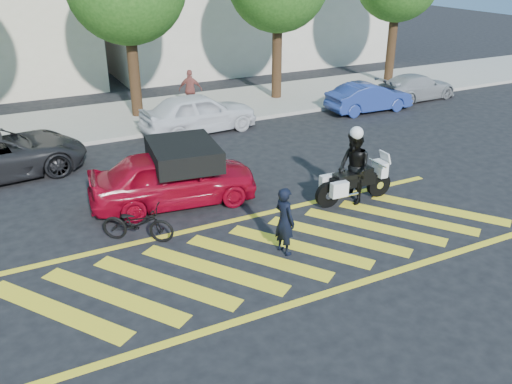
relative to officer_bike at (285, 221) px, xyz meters
name	(u,v)px	position (x,y,z in m)	size (l,w,h in m)	color
ground	(280,251)	(-0.06, 0.06, -0.81)	(90.00, 90.00, 0.00)	black
sidewalk	(138,117)	(-0.06, 12.06, -0.74)	(60.00, 5.00, 0.15)	#9E998E
crosswalk	(279,251)	(-0.09, 0.06, -0.81)	(12.33, 4.00, 0.01)	yellow
officer_bike	(285,221)	(0.00, 0.00, 0.00)	(0.59, 0.39, 1.62)	black
bicycle	(138,223)	(-2.84, 2.06, -0.35)	(0.61, 1.75, 0.92)	black
police_motorcycle	(353,182)	(3.04, 1.53, -0.24)	(2.38, 0.77, 1.05)	black
officer_moto	(354,168)	(3.02, 1.53, 0.19)	(0.97, 0.76, 2.00)	black
red_convertible	(173,178)	(-1.38, 3.65, -0.05)	(1.81, 4.49, 1.53)	maroon
parked_mid_right	(199,113)	(1.54, 9.26, -0.06)	(1.78, 4.42, 1.50)	white
parked_right	(369,97)	(9.06, 8.64, -0.20)	(1.30, 3.73, 1.23)	navy
parked_far_right	(417,87)	(12.27, 9.26, -0.23)	(1.63, 4.01, 1.16)	gray
pedestrian_right	(191,90)	(2.22, 11.88, 0.17)	(0.98, 0.41, 1.67)	#A05149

